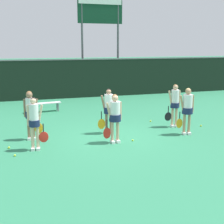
# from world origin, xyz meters

# --- Properties ---
(ground_plane) EXTENTS (140.00, 140.00, 0.00)m
(ground_plane) POSITION_xyz_m (0.00, 0.00, 0.00)
(ground_plane) COLOR #2D7F56
(fence_windscreen) EXTENTS (60.00, 0.08, 2.48)m
(fence_windscreen) POSITION_xyz_m (0.00, 8.91, 1.25)
(fence_windscreen) COLOR black
(fence_windscreen) RESTS_ON ground_plane
(scoreboard) EXTENTS (3.08, 0.15, 6.27)m
(scoreboard) POSITION_xyz_m (2.49, 10.45, 4.83)
(scoreboard) COLOR #515156
(scoreboard) RESTS_ON ground_plane
(bench_courtside) EXTENTS (1.70, 0.54, 0.47)m
(bench_courtside) POSITION_xyz_m (-1.94, 5.19, 0.40)
(bench_courtside) COLOR silver
(bench_courtside) RESTS_ON ground_plane
(player_0) EXTENTS (0.64, 0.35, 1.73)m
(player_0) POSITION_xyz_m (-2.78, -0.65, 1.01)
(player_0) COLOR beige
(player_0) RESTS_ON ground_plane
(player_1) EXTENTS (0.68, 0.41, 1.70)m
(player_1) POSITION_xyz_m (-0.11, -0.69, 1.02)
(player_1) COLOR tan
(player_1) RESTS_ON ground_plane
(player_2) EXTENTS (0.66, 0.40, 1.77)m
(player_2) POSITION_xyz_m (2.80, -0.54, 1.06)
(player_2) COLOR tan
(player_2) RESTS_ON ground_plane
(player_3) EXTENTS (0.63, 0.34, 1.76)m
(player_3) POSITION_xyz_m (-2.84, 0.55, 1.04)
(player_3) COLOR #8C664C
(player_3) RESTS_ON ground_plane
(player_4) EXTENTS (0.65, 0.37, 1.72)m
(player_4) POSITION_xyz_m (0.03, 0.51, 1.01)
(player_4) COLOR #8C664C
(player_4) RESTS_ON ground_plane
(player_5) EXTENTS (0.66, 0.36, 1.77)m
(player_5) POSITION_xyz_m (2.90, 0.60, 1.04)
(player_5) COLOR tan
(player_5) RESTS_ON ground_plane
(tennis_ball_0) EXTENTS (0.06, 0.06, 0.06)m
(tennis_ball_0) POSITION_xyz_m (-3.44, -1.08, 0.03)
(tennis_ball_0) COLOR #CCE033
(tennis_ball_0) RESTS_ON ground_plane
(tennis_ball_1) EXTENTS (0.07, 0.07, 0.07)m
(tennis_ball_1) POSITION_xyz_m (0.55, -0.73, 0.03)
(tennis_ball_1) COLOR #CCE033
(tennis_ball_1) RESTS_ON ground_plane
(tennis_ball_2) EXTENTS (0.07, 0.07, 0.07)m
(tennis_ball_2) POSITION_xyz_m (3.99, 0.28, 0.04)
(tennis_ball_2) COLOR #CCE033
(tennis_ball_2) RESTS_ON ground_plane
(tennis_ball_3) EXTENTS (0.07, 0.07, 0.07)m
(tennis_ball_3) POSITION_xyz_m (2.32, 1.65, 0.04)
(tennis_ball_3) COLOR #CCE033
(tennis_ball_3) RESTS_ON ground_plane
(tennis_ball_4) EXTENTS (0.07, 0.07, 0.07)m
(tennis_ball_4) POSITION_xyz_m (3.46, 1.79, 0.03)
(tennis_ball_4) COLOR #CCE033
(tennis_ball_4) RESTS_ON ground_plane
(tennis_ball_6) EXTENTS (0.07, 0.07, 0.07)m
(tennis_ball_6) POSITION_xyz_m (-3.62, -0.26, 0.03)
(tennis_ball_6) COLOR #CCE033
(tennis_ball_6) RESTS_ON ground_plane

